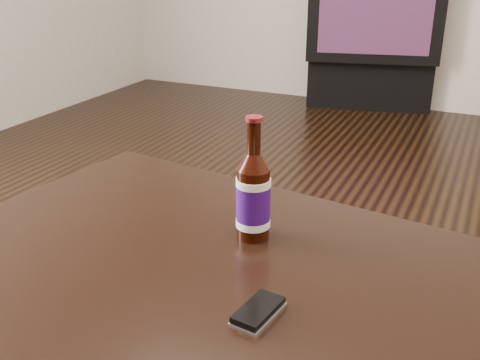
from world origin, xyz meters
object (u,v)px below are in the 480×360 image
at_px(coffee_table, 252,311).
at_px(beer_bottle, 253,197).
at_px(tv_stand, 369,80).
at_px(phone, 258,312).
at_px(tv, 375,9).

bearing_deg(coffee_table, beer_bottle, 113.05).
relative_size(tv_stand, phone, 7.93).
relative_size(tv_stand, tv, 0.87).
distance_m(beer_bottle, phone, 0.29).
bearing_deg(phone, tv_stand, 107.33).
xyz_separation_m(tv, beer_bottle, (0.44, -3.13, -0.07)).
bearing_deg(tv_stand, tv, -90.00).
bearing_deg(coffee_table, tv, 98.78).
distance_m(coffee_table, beer_bottle, 0.23).
bearing_deg(beer_bottle, coffee_table, -66.95).
distance_m(tv, beer_bottle, 3.16).
relative_size(beer_bottle, phone, 2.42).
height_order(beer_bottle, phone, beer_bottle).
height_order(tv, phone, tv).
height_order(tv, coffee_table, tv).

